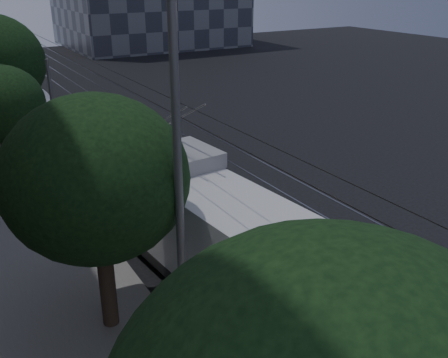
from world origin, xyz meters
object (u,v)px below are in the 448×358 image
trolleybus (225,243)px  car_white_c (35,101)px  car_white_b (31,114)px  car_white_a (55,143)px  pickup_silver (97,166)px  streetlamp_near (194,127)px  car_white_d (18,83)px

trolleybus → car_white_c: trolleybus is taller
car_white_b → car_white_a: bearing=-78.5°
pickup_silver → streetlamp_near: (-1.28, -12.65, 5.34)m
car_white_c → car_white_d: 7.74m
car_white_b → car_white_c: 3.45m
car_white_c → streetlamp_near: streetlamp_near is taller
trolleybus → car_white_c: bearing=85.8°
car_white_c → streetlamp_near: (-1.46, -27.62, 5.37)m
car_white_d → pickup_silver: bearing=-73.3°
trolleybus → streetlamp_near: bearing=-141.4°
trolleybus → car_white_d: trolleybus is taller
car_white_a → car_white_b: car_white_b is taller
pickup_silver → car_white_c: (0.18, 14.97, -0.03)m
car_white_d → car_white_b: bearing=-78.2°
trolleybus → car_white_b: trolleybus is taller
pickup_silver → car_white_c: bearing=72.9°
trolleybus → car_white_d: bearing=85.3°
car_white_a → car_white_d: car_white_d is taller
pickup_silver → car_white_a: pickup_silver is taller
car_white_a → car_white_d: bearing=84.6°
pickup_silver → car_white_d: bearing=72.9°
car_white_b → car_white_c: bearing=85.2°
pickup_silver → streetlamp_near: size_ratio=0.54×
car_white_b → car_white_d: bearing=95.8°
trolleybus → pickup_silver: 10.91m
trolleybus → car_white_b: 22.57m
trolleybus → pickup_silver: (-0.60, 10.85, -0.99)m
streetlamp_near → car_white_b: bearing=88.9°
trolleybus → car_white_d: size_ratio=3.24×
trolleybus → streetlamp_near: (-1.88, -1.81, 4.35)m
car_white_c → car_white_d: size_ratio=1.13×
trolleybus → car_white_c: size_ratio=2.87×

